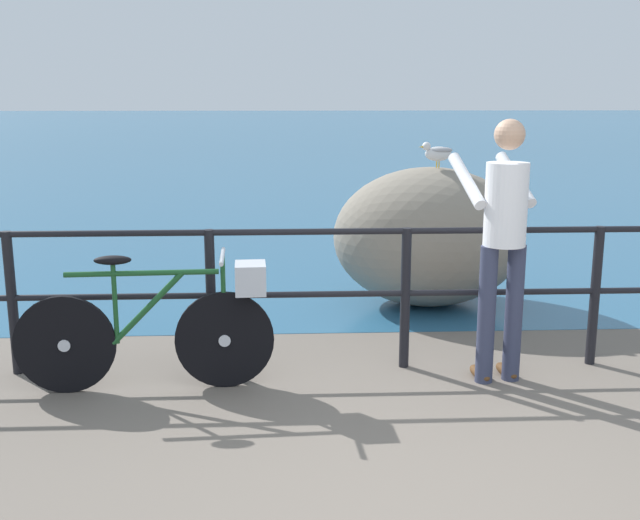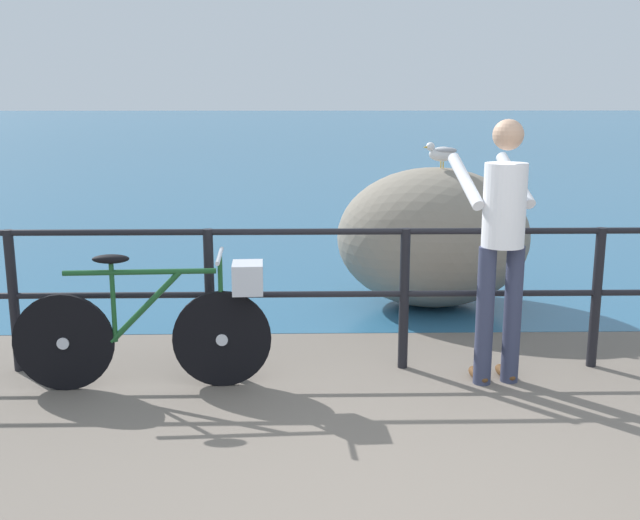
# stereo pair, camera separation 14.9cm
# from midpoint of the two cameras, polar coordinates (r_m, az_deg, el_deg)

# --- Properties ---
(ground_plane) EXTENTS (120.00, 120.00, 0.10)m
(ground_plane) POSITION_cam_midpoint_polar(r_m,az_deg,el_deg) (23.08, -0.77, 7.45)
(ground_plane) COLOR #6B6056
(sea_surface) EXTENTS (120.00, 90.00, 0.01)m
(sea_surface) POSITION_cam_midpoint_polar(r_m,az_deg,el_deg) (51.00, -1.86, 10.20)
(sea_surface) COLOR #285B7F
(sea_surface) RESTS_ON ground_plane
(promenade_railing) EXTENTS (8.33, 0.07, 1.02)m
(promenade_railing) POSITION_cam_midpoint_polar(r_m,az_deg,el_deg) (5.37, 5.70, -1.62)
(promenade_railing) COLOR black
(promenade_railing) RESTS_ON ground_plane
(bicycle) EXTENTS (1.70, 0.48, 0.92)m
(bicycle) POSITION_cam_midpoint_polar(r_m,az_deg,el_deg) (5.10, -12.26, -4.61)
(bicycle) COLOR black
(bicycle) RESTS_ON ground_plane
(person_at_railing) EXTENTS (0.52, 0.67, 1.78)m
(person_at_railing) POSITION_cam_midpoint_polar(r_m,az_deg,el_deg) (5.15, 12.83, 1.58)
(person_at_railing) COLOR #333851
(person_at_railing) RESTS_ON ground_plane
(breakwater_boulder_main) EXTENTS (1.77, 1.43, 1.29)m
(breakwater_boulder_main) POSITION_cam_midpoint_polar(r_m,az_deg,el_deg) (7.05, 7.62, 1.75)
(breakwater_boulder_main) COLOR gray
(breakwater_boulder_main) RESTS_ON ground
(seagull) EXTENTS (0.34, 0.19, 0.23)m
(seagull) POSITION_cam_midpoint_polar(r_m,az_deg,el_deg) (6.90, 8.28, 8.06)
(seagull) COLOR gold
(seagull) RESTS_ON breakwater_boulder_main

